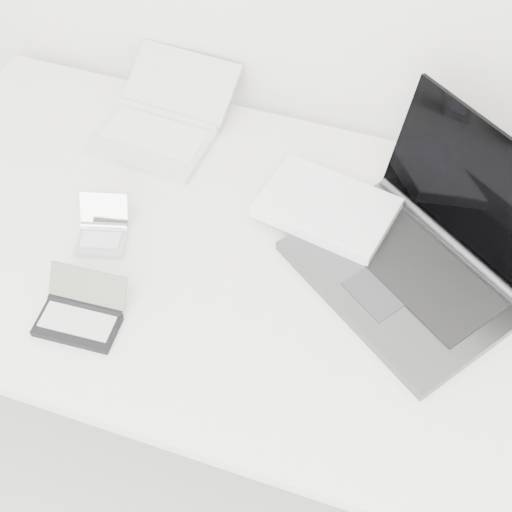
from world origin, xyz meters
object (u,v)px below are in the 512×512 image
(laptop_large, at_px, (398,242))
(netbook_open_white, at_px, (161,124))
(palmtop_charcoal, at_px, (80,315))
(desk, at_px, (277,277))

(laptop_large, relative_size, netbook_open_white, 1.82)
(netbook_open_white, xyz_separation_m, palmtop_charcoal, (0.06, -0.50, -0.01))
(laptop_large, height_order, palmtop_charcoal, laptop_large)
(netbook_open_white, bearing_deg, palmtop_charcoal, -79.35)
(desk, bearing_deg, netbook_open_white, 143.22)
(netbook_open_white, bearing_deg, laptop_large, -13.65)
(desk, xyz_separation_m, laptop_large, (0.21, 0.09, 0.09))
(desk, xyz_separation_m, netbook_open_white, (-0.35, 0.26, 0.07))
(laptop_large, distance_m, netbook_open_white, 0.59)
(palmtop_charcoal, bearing_deg, laptop_large, 29.19)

